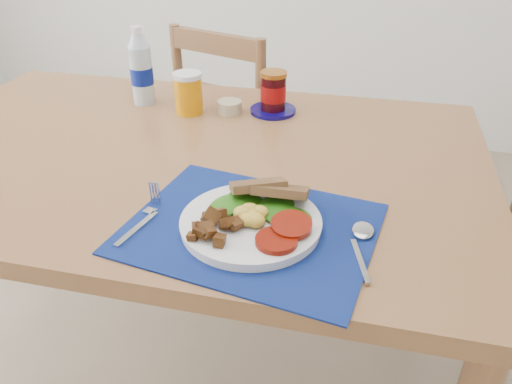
% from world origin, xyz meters
% --- Properties ---
extents(table, '(1.40, 0.90, 0.75)m').
position_xyz_m(table, '(0.00, 0.20, 0.67)').
color(table, brown).
rests_on(table, ground).
extents(chair_far, '(0.50, 0.49, 1.08)m').
position_xyz_m(chair_far, '(-0.05, 0.86, 0.55)').
color(chair_far, brown).
rests_on(chair_far, ground).
extents(placemat, '(0.48, 0.40, 0.00)m').
position_xyz_m(placemat, '(0.24, -0.07, 0.75)').
color(placemat, black).
rests_on(placemat, table).
extents(breakfast_plate, '(0.25, 0.25, 0.06)m').
position_xyz_m(breakfast_plate, '(0.23, -0.07, 0.77)').
color(breakfast_plate, silver).
rests_on(breakfast_plate, placemat).
extents(fork, '(0.04, 0.16, 0.00)m').
position_xyz_m(fork, '(0.04, -0.08, 0.76)').
color(fork, '#B2B5BA').
rests_on(fork, placemat).
extents(spoon, '(0.04, 0.16, 0.00)m').
position_xyz_m(spoon, '(0.43, -0.06, 0.76)').
color(spoon, '#B2B5BA').
rests_on(spoon, placemat).
extents(water_bottle, '(0.06, 0.06, 0.21)m').
position_xyz_m(water_bottle, '(-0.20, 0.46, 0.84)').
color(water_bottle, '#ADBFCC').
rests_on(water_bottle, table).
extents(juice_glass, '(0.07, 0.07, 0.10)m').
position_xyz_m(juice_glass, '(-0.06, 0.42, 0.80)').
color(juice_glass, '#CE7C05').
rests_on(juice_glass, table).
extents(ramekin, '(0.07, 0.07, 0.03)m').
position_xyz_m(ramekin, '(0.05, 0.45, 0.77)').
color(ramekin, tan).
rests_on(ramekin, table).
extents(jam_on_saucer, '(0.12, 0.12, 0.11)m').
position_xyz_m(jam_on_saucer, '(0.16, 0.48, 0.80)').
color(jam_on_saucer, '#0A0551').
rests_on(jam_on_saucer, table).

